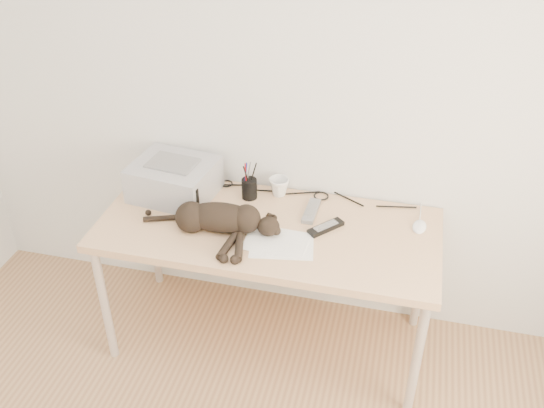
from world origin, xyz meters
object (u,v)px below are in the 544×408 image
(mug, at_px, (279,187))
(pen_cup, at_px, (249,188))
(printer, at_px, (174,179))
(mouse, at_px, (420,225))
(cat, at_px, (216,219))
(desk, at_px, (272,238))

(mug, height_order, pen_cup, pen_cup)
(printer, distance_m, mouse, 1.22)
(printer, relative_size, mouse, 3.93)
(printer, xyz_separation_m, mouse, (1.21, -0.00, -0.07))
(cat, relative_size, pen_cup, 3.39)
(cat, height_order, pen_cup, pen_cup)
(mouse, bearing_deg, desk, -168.30)
(pen_cup, relative_size, mouse, 1.79)
(mug, xyz_separation_m, mouse, (0.70, -0.12, -0.03))
(desk, xyz_separation_m, cat, (-0.22, -0.18, 0.20))
(cat, distance_m, pen_cup, 0.32)
(mug, xyz_separation_m, pen_cup, (-0.14, -0.06, 0.01))
(printer, distance_m, mug, 0.53)
(pen_cup, bearing_deg, desk, -41.84)
(cat, xyz_separation_m, mouse, (0.91, 0.25, -0.05))
(desk, height_order, cat, cat)
(printer, xyz_separation_m, mug, (0.51, 0.12, -0.04))
(mug, distance_m, mouse, 0.71)
(printer, height_order, cat, printer)
(printer, distance_m, cat, 0.39)
(desk, relative_size, printer, 3.71)
(mouse, bearing_deg, pen_cup, -178.49)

